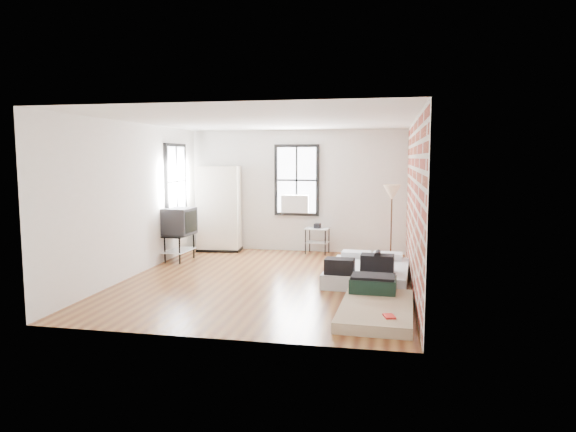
% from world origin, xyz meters
% --- Properties ---
extents(ground, '(6.00, 6.00, 0.00)m').
position_xyz_m(ground, '(0.00, 0.00, 0.00)').
color(ground, '#582D17').
rests_on(ground, ground).
extents(room_shell, '(5.02, 6.02, 2.80)m').
position_xyz_m(room_shell, '(0.23, 0.36, 1.74)').
color(room_shell, silver).
rests_on(room_shell, ground).
extents(mattress_main, '(1.50, 1.96, 0.60)m').
position_xyz_m(mattress_main, '(1.74, 0.37, 0.17)').
color(mattress_main, silver).
rests_on(mattress_main, ground).
extents(mattress_bare, '(1.06, 1.90, 0.40)m').
position_xyz_m(mattress_bare, '(1.93, -1.51, 0.12)').
color(mattress_bare, tan).
rests_on(mattress_bare, ground).
extents(wardrobe, '(1.05, 0.66, 1.97)m').
position_xyz_m(wardrobe, '(-1.77, 2.65, 0.98)').
color(wardrobe, black).
rests_on(wardrobe, ground).
extents(side_table, '(0.57, 0.48, 0.69)m').
position_xyz_m(side_table, '(0.52, 2.72, 0.46)').
color(side_table, black).
rests_on(side_table, ground).
extents(floor_lamp, '(0.35, 0.35, 1.63)m').
position_xyz_m(floor_lamp, '(2.15, 1.80, 1.39)').
color(floor_lamp, '#301E10').
rests_on(floor_lamp, ground).
extents(tv_stand, '(0.60, 0.82, 1.12)m').
position_xyz_m(tv_stand, '(-2.21, 1.35, 0.80)').
color(tv_stand, black).
rests_on(tv_stand, ground).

